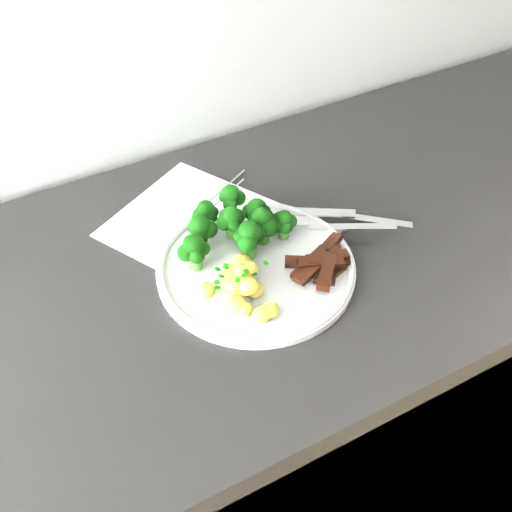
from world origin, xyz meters
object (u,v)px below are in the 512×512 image
Objects in this scene: potatoes at (242,285)px; fork at (335,225)px; knife at (363,220)px; recipe_paper at (217,233)px; beef_strips at (322,263)px; counter at (253,426)px; broccoli at (236,225)px; plate at (256,267)px.

fork is at bearing 14.75° from potatoes.
fork is 0.05m from knife.
beef_strips is (0.09, -0.15, 0.02)m from recipe_paper.
knife is at bearing 11.32° from potatoes.
counter is 0.50m from broccoli.
recipe_paper is 0.14m from potatoes.
potatoes is (-0.04, -0.04, 0.02)m from plate.
recipe_paper is 0.18m from beef_strips.
fork is at bearing 4.77° from plate.
counter is at bearing 176.60° from fork.
beef_strips is 0.13m from knife.
knife is (0.21, -0.09, 0.01)m from recipe_paper.
broccoli reaches higher than fork.
counter is 0.49m from fork.
plate is at bearing -82.11° from recipe_paper.
recipe_paper is 0.18m from fork.
plate is at bearing -86.99° from broccoli.
fork is at bearing 178.69° from knife.
recipe_paper is at bearing 150.72° from fork.
fork is (0.15, -0.04, -0.03)m from broccoli.
plate is 0.14m from fork.
beef_strips is 0.09m from fork.
plate is 1.70× the size of fork.
plate is (-0.00, -0.02, 0.46)m from counter.
fork is at bearing -3.40° from counter.
potatoes reaches higher than fork.
potatoes is at bearing -129.22° from counter.
beef_strips reaches higher than knife.
fork reaches higher than plate.
broccoli reaches higher than plate.
fork is 0.96× the size of knife.
broccoli is 1.11× the size of fork.
recipe_paper is 3.53× the size of beef_strips.
broccoli is 0.15m from fork.
knife is (0.05, -0.00, -0.01)m from fork.
plate is 2.34× the size of potatoes.
knife is (0.11, 0.06, -0.01)m from beef_strips.
knife is (0.24, 0.05, -0.02)m from potatoes.
plate is at bearing 148.09° from beef_strips.
plate is at bearing -176.85° from knife.
plate is 1.53× the size of broccoli.
recipe_paper is (-0.02, 0.08, 0.46)m from counter.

